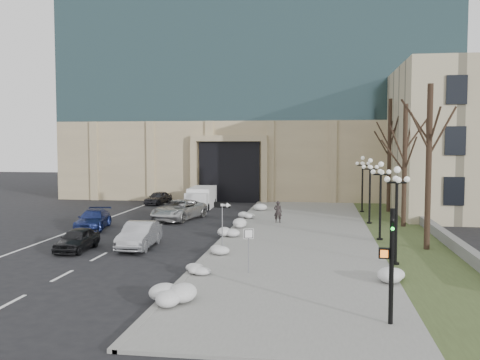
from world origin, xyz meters
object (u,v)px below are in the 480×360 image
(lamppost_a, at_px, (397,202))
(car_a, at_px, (77,239))
(car_d, at_px, (179,210))
(lamppost_c, at_px, (370,182))
(car_c, at_px, (93,220))
(box_truck, at_px, (201,198))
(traffic_signal, at_px, (390,269))
(pedestrian, at_px, (278,212))
(car_e, at_px, (158,198))
(one_way_sign, at_px, (225,211))
(lamppost_b, at_px, (381,190))
(car_b, at_px, (139,235))
(keep_sign, at_px, (249,241))
(lamppost_d, at_px, (362,176))

(lamppost_a, bearing_deg, car_a, 175.38)
(car_d, bearing_deg, lamppost_c, 11.68)
(car_a, relative_size, car_c, 0.80)
(car_d, height_order, box_truck, box_truck)
(traffic_signal, bearing_deg, pedestrian, 107.28)
(car_e, xyz_separation_m, one_way_sign, (10.09, -20.69, 1.57))
(box_truck, bearing_deg, pedestrian, -51.68)
(lamppost_b, bearing_deg, car_e, 138.22)
(car_e, bearing_deg, car_a, -73.39)
(car_a, height_order, car_e, car_e)
(car_b, relative_size, one_way_sign, 1.66)
(lamppost_c, bearing_deg, keep_sign, -112.97)
(traffic_signal, height_order, lamppost_d, lamppost_d)
(one_way_sign, bearing_deg, car_e, 124.44)
(car_e, relative_size, lamppost_d, 0.76)
(keep_sign, bearing_deg, pedestrian, 73.75)
(car_c, relative_size, one_way_sign, 1.70)
(lamppost_b, bearing_deg, one_way_sign, -155.52)
(traffic_signal, xyz_separation_m, lamppost_a, (1.39, 8.67, 1.18))
(car_b, relative_size, pedestrian, 2.79)
(car_e, bearing_deg, keep_sign, -54.04)
(car_c, bearing_deg, pedestrian, 7.33)
(car_a, relative_size, pedestrian, 2.30)
(car_b, relative_size, box_truck, 0.75)
(car_a, relative_size, lamppost_a, 0.76)
(car_c, bearing_deg, keep_sign, -52.95)
(car_d, relative_size, pedestrian, 3.47)
(car_b, bearing_deg, lamppost_c, 35.51)
(car_c, distance_m, lamppost_b, 19.01)
(lamppost_b, height_order, lamppost_d, same)
(keep_sign, bearing_deg, lamppost_c, 51.45)
(car_c, distance_m, lamppost_c, 19.47)
(pedestrian, xyz_separation_m, lamppost_c, (6.50, 0.71, 2.17))
(car_c, height_order, car_e, car_c)
(car_b, relative_size, lamppost_b, 0.92)
(car_c, relative_size, lamppost_b, 0.95)
(car_e, xyz_separation_m, lamppost_d, (18.74, -3.75, 2.46))
(car_b, bearing_deg, car_c, 129.50)
(pedestrian, xyz_separation_m, lamppost_a, (6.50, -12.29, 2.17))
(keep_sign, height_order, lamppost_d, lamppost_d)
(car_c, height_order, traffic_signal, traffic_signal)
(one_way_sign, height_order, keep_sign, one_way_sign)
(lamppost_b, bearing_deg, keep_sign, -125.82)
(car_c, relative_size, car_d, 0.82)
(lamppost_b, bearing_deg, car_d, 153.76)
(car_b, bearing_deg, car_d, 90.98)
(car_b, bearing_deg, one_way_sign, -1.69)
(car_d, xyz_separation_m, lamppost_a, (14.13, -13.46, 2.31))
(car_c, xyz_separation_m, traffic_signal, (17.37, -17.05, 1.24))
(car_e, bearing_deg, lamppost_b, -30.73)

